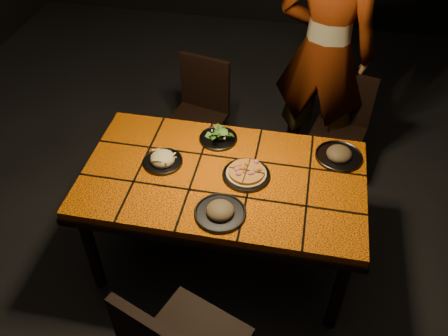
% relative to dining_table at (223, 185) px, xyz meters
% --- Properties ---
extents(room_shell, '(6.04, 7.04, 3.08)m').
position_rel_dining_table_xyz_m(room_shell, '(0.00, 0.00, 0.83)').
color(room_shell, black).
rests_on(room_shell, ground).
extents(dining_table, '(1.62, 0.92, 0.75)m').
position_rel_dining_table_xyz_m(dining_table, '(0.00, 0.00, 0.00)').
color(dining_table, orange).
rests_on(dining_table, ground).
extents(chair_far_left, '(0.47, 0.47, 0.88)m').
position_rel_dining_table_xyz_m(chair_far_left, '(-0.36, 0.95, -0.17)').
color(chair_far_left, black).
rests_on(chair_far_left, ground).
extents(chair_far_right, '(0.46, 0.46, 0.83)m').
position_rel_dining_table_xyz_m(chair_far_right, '(0.69, 1.00, -0.19)').
color(chair_far_right, black).
rests_on(chair_far_right, ground).
extents(diner, '(0.77, 0.58, 1.90)m').
position_rel_dining_table_xyz_m(diner, '(0.50, 1.13, 0.28)').
color(diner, brown).
rests_on(diner, ground).
extents(plate_pizza, '(0.27, 0.27, 0.04)m').
position_rel_dining_table_xyz_m(plate_pizza, '(0.13, 0.02, 0.10)').
color(plate_pizza, '#333337').
rests_on(plate_pizza, dining_table).
extents(plate_pasta, '(0.23, 0.23, 0.08)m').
position_rel_dining_table_xyz_m(plate_pasta, '(-0.36, 0.03, 0.10)').
color(plate_pasta, '#333337').
rests_on(plate_pasta, dining_table).
extents(plate_salad, '(0.23, 0.23, 0.07)m').
position_rel_dining_table_xyz_m(plate_salad, '(-0.09, 0.30, 0.10)').
color(plate_salad, '#333337').
rests_on(plate_salad, dining_table).
extents(plate_mushroom_a, '(0.27, 0.27, 0.09)m').
position_rel_dining_table_xyz_m(plate_mushroom_a, '(0.04, -0.29, 0.10)').
color(plate_mushroom_a, '#333337').
rests_on(plate_mushroom_a, dining_table).
extents(plate_mushroom_b, '(0.28, 0.28, 0.09)m').
position_rel_dining_table_xyz_m(plate_mushroom_b, '(0.64, 0.28, 0.10)').
color(plate_mushroom_b, '#333337').
rests_on(plate_mushroom_b, dining_table).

